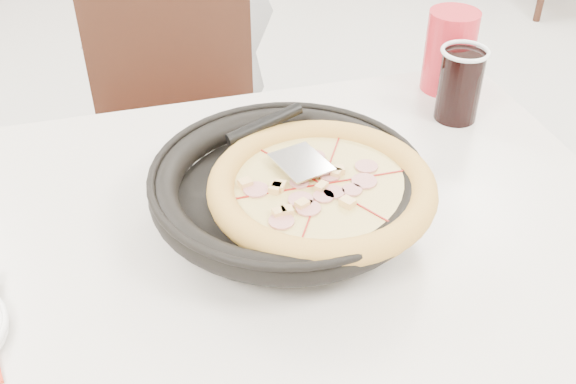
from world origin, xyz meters
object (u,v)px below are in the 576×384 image
object	(u,v)px
pizza	(322,196)
main_table	(250,384)
pizza_pan	(288,196)
red_cup	(450,51)
chair_far	(191,150)
cola_glass	(460,87)

from	to	relation	value
pizza	main_table	bearing A→B (deg)	164.11
pizza_pan	red_cup	xyz separation A→B (m)	(0.41, 0.32, 0.04)
chair_far	cola_glass	xyz separation A→B (m)	(0.45, -0.44, 0.34)
cola_glass	red_cup	xyz separation A→B (m)	(0.03, 0.11, 0.02)
red_cup	chair_far	bearing A→B (deg)	146.03
pizza	red_cup	xyz separation A→B (m)	(0.37, 0.35, 0.02)
pizza	red_cup	size ratio (longest dim) A/B	1.87
cola_glass	red_cup	world-z (taller)	red_cup
chair_far	red_cup	distance (m)	0.69
cola_glass	red_cup	size ratio (longest dim) A/B	0.81
pizza_pan	cola_glass	bearing A→B (deg)	28.18
main_table	pizza_pan	distance (m)	0.42
main_table	cola_glass	bearing A→B (deg)	24.53
main_table	pizza_pan	world-z (taller)	pizza_pan
pizza_pan	cola_glass	xyz separation A→B (m)	(0.38, 0.20, 0.02)
chair_far	red_cup	xyz separation A→B (m)	(0.49, -0.33, 0.35)
pizza	red_cup	world-z (taller)	red_cup
pizza_pan	pizza	world-z (taller)	pizza
pizza_pan	pizza	xyz separation A→B (m)	(0.04, -0.04, 0.02)
main_table	chair_far	size ratio (longest dim) A/B	1.26
pizza	chair_far	bearing A→B (deg)	99.35
pizza_pan	red_cup	distance (m)	0.52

